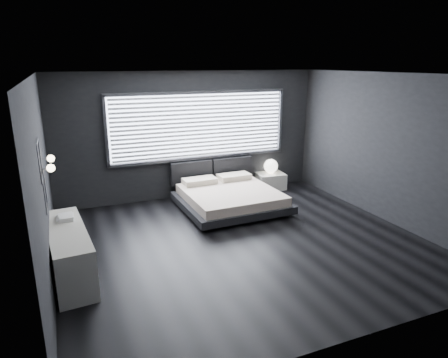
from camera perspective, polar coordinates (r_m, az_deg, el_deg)
name	(u,v)px	position (r m, az deg, el deg)	size (l,w,h in m)	color
room	(244,163)	(6.49, 2.89, 2.27)	(6.04, 6.00, 2.80)	black
window	(200,126)	(8.97, -3.39, 7.59)	(4.14, 0.09, 1.52)	white
headboard	(212,170)	(9.22, -1.74, 1.24)	(1.96, 0.16, 0.52)	black
sconce_near	(51,168)	(5.89, -23.54, 1.44)	(0.18, 0.11, 0.11)	silver
sconce_far	(51,159)	(6.48, -23.53, 2.70)	(0.18, 0.11, 0.11)	silver
wall_art_upper	(40,160)	(5.26, -24.85, 2.41)	(0.01, 0.48, 0.48)	#47474C
wall_art_lower	(45,192)	(5.62, -24.22, -1.67)	(0.01, 0.48, 0.48)	#47474C
bed	(230,197)	(8.38, 0.85, -2.64)	(2.09, 2.00, 0.53)	black
nightstand	(270,181)	(9.81, 6.63, -0.24)	(0.65, 0.54, 0.38)	silver
orb_lamp	(271,166)	(9.76, 6.70, 1.85)	(0.34, 0.34, 0.34)	white
dresser	(69,252)	(6.22, -21.25, -9.74)	(0.65, 1.83, 0.72)	silver
book_stack	(65,217)	(6.45, -21.73, -5.09)	(0.26, 0.33, 0.06)	white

